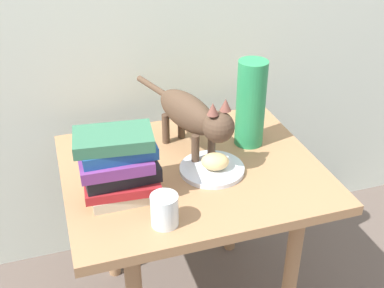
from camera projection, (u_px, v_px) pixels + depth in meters
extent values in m
cube|color=#9E724C|center=(192.00, 171.00, 1.45)|extent=(0.75, 0.63, 0.03)
cylinder|color=#9E724C|center=(290.00, 280.00, 1.47)|extent=(0.04, 0.04, 0.56)
cylinder|color=#9E724C|center=(109.00, 216.00, 1.73)|extent=(0.04, 0.04, 0.56)
cylinder|color=#9E724C|center=(232.00, 192.00, 1.85)|extent=(0.04, 0.04, 0.56)
cylinder|color=silver|center=(212.00, 169.00, 1.42)|extent=(0.19, 0.19, 0.01)
ellipsoid|color=#E0BC7A|center=(215.00, 162.00, 1.40)|extent=(0.09, 0.08, 0.05)
cylinder|color=#4C3828|center=(212.00, 144.00, 1.46)|extent=(0.02, 0.02, 0.10)
cylinder|color=#4C3828|center=(195.00, 150.00, 1.43)|extent=(0.02, 0.02, 0.10)
cylinder|color=#4C3828|center=(181.00, 124.00, 1.57)|extent=(0.02, 0.02, 0.10)
cylinder|color=#4C3828|center=(166.00, 129.00, 1.54)|extent=(0.02, 0.02, 0.10)
ellipsoid|color=#4C3828|center=(187.00, 112.00, 1.46)|extent=(0.17, 0.28, 0.11)
sphere|color=#4C3828|center=(219.00, 127.00, 1.35)|extent=(0.09, 0.09, 0.09)
cone|color=brown|center=(226.00, 105.00, 1.33)|extent=(0.03, 0.03, 0.03)
cone|color=brown|center=(213.00, 109.00, 1.30)|extent=(0.03, 0.03, 0.03)
cylinder|color=#4C3828|center=(152.00, 86.00, 1.60)|extent=(0.07, 0.16, 0.02)
cube|color=#BCB299|center=(124.00, 190.00, 1.32)|extent=(0.18, 0.13, 0.03)
cube|color=maroon|center=(122.00, 183.00, 1.30)|extent=(0.21, 0.15, 0.03)
cube|color=black|center=(121.00, 170.00, 1.29)|extent=(0.20, 0.13, 0.04)
cube|color=#72337A|center=(115.00, 162.00, 1.26)|extent=(0.19, 0.14, 0.03)
cube|color=#1E4C8C|center=(118.00, 148.00, 1.26)|extent=(0.19, 0.13, 0.03)
cube|color=#336B4C|center=(113.00, 139.00, 1.23)|extent=(0.21, 0.14, 0.03)
cylinder|color=#288C51|center=(251.00, 104.00, 1.50)|extent=(0.09, 0.09, 0.28)
cylinder|color=silver|center=(165.00, 210.00, 1.20)|extent=(0.07, 0.07, 0.08)
cylinder|color=silver|center=(165.00, 217.00, 1.21)|extent=(0.06, 0.06, 0.04)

